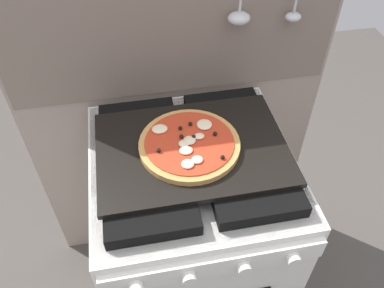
% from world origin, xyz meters
% --- Properties ---
extents(ground_plane, '(4.00, 4.00, 0.00)m').
position_xyz_m(ground_plane, '(0.00, 0.00, 0.00)').
color(ground_plane, '#4C4742').
extents(kitchen_backsplash, '(1.10, 0.09, 1.55)m').
position_xyz_m(kitchen_backsplash, '(0.00, 0.33, 0.79)').
color(kitchen_backsplash, gray).
rests_on(kitchen_backsplash, ground_plane).
extents(stove, '(0.60, 0.64, 0.90)m').
position_xyz_m(stove, '(-0.00, -0.00, 0.45)').
color(stove, white).
rests_on(stove, ground_plane).
extents(baking_tray, '(0.54, 0.38, 0.02)m').
position_xyz_m(baking_tray, '(0.00, 0.00, 0.91)').
color(baking_tray, black).
rests_on(baking_tray, stove).
extents(pizza_left, '(0.29, 0.29, 0.03)m').
position_xyz_m(pizza_left, '(-0.01, -0.00, 0.93)').
color(pizza_left, tan).
rests_on(pizza_left, baking_tray).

